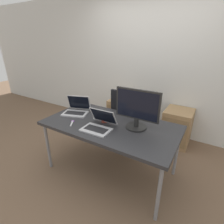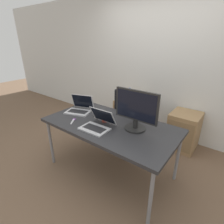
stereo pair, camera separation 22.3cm
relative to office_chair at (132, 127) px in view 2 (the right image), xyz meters
The scene contains 13 objects.
ground_plane 0.79m from the office_chair, 84.69° to the right, with size 14.00×14.00×0.00m, color brown.
wall_back 1.23m from the office_chair, 85.55° to the left, with size 10.00×0.05×2.60m.
desk 0.76m from the office_chair, 84.69° to the right, with size 1.73×0.91×0.75m.
office_chair is the anchor object (origin of this frame).
cabinet_left 0.69m from the office_chair, 127.13° to the left, with size 0.45×0.49×0.64m.
cabinet_right 0.89m from the office_chair, 38.04° to the left, with size 0.45×0.49×0.64m.
water_bottle 0.78m from the office_chair, 127.02° to the left, with size 0.06×0.06×0.25m.
laptop_left 0.96m from the office_chair, 89.45° to the right, with size 0.36×0.35×0.23m.
laptop_right 0.94m from the office_chair, 130.52° to the right, with size 0.41×0.40×0.24m.
monitor 0.95m from the office_chair, 57.38° to the right, with size 0.55×0.26×0.49m.
coffee_cup_white 0.80m from the office_chair, 106.36° to the right, with size 0.07×0.07×0.10m.
coffee_cup_brown 0.80m from the office_chair, 92.84° to the right, with size 0.09×0.09×0.11m.
scissors 1.07m from the office_chair, 112.01° to the right, with size 0.11×0.16×0.01m.
Camera 2 is at (1.25, -1.59, 1.78)m, focal length 28.00 mm.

